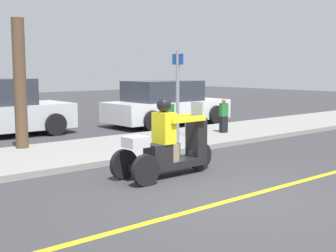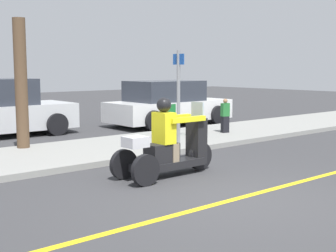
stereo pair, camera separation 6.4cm
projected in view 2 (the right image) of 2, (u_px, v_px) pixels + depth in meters
The scene contains 9 objects.
ground_plane at pixel (237, 199), 6.93m from camera, with size 60.00×60.00×0.00m, color #38383A.
lane_stripe at pixel (244, 197), 7.03m from camera, with size 24.00×0.12×0.01m.
sidewalk_strip at pixel (81, 152), 10.42m from camera, with size 28.00×2.80×0.12m.
motorcycle_trike at pixel (168, 148), 8.33m from camera, with size 2.07×0.72×1.41m.
spectator_with_child at pixel (225, 116), 13.08m from camera, with size 0.25×0.17×0.95m.
folding_chair_set_back at pixel (173, 116), 12.69m from camera, with size 0.48×0.48×0.82m.
parked_car_lot_right at pixel (168, 104), 15.76m from camera, with size 4.33×2.00×1.50m.
tree_trunk at pixel (21, 84), 10.49m from camera, with size 0.28×0.28×2.91m.
street_sign at pixel (178, 95), 10.58m from camera, with size 0.08×0.36×2.20m.
Camera 2 is at (-5.12, -4.50, 1.93)m, focal length 50.00 mm.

